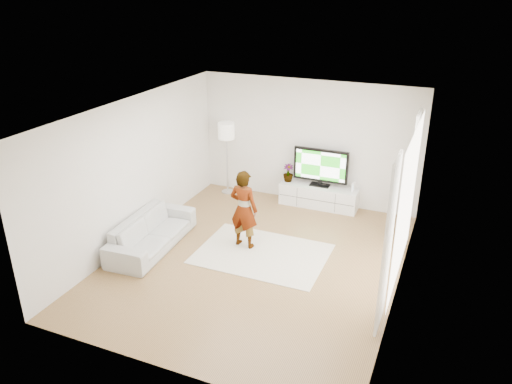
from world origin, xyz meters
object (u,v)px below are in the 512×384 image
at_px(player, 244,209).
at_px(floor_lamp, 226,134).
at_px(media_console, 319,196).
at_px(television, 321,166).
at_px(sofa, 152,232).
at_px(rug, 262,254).

bearing_deg(player, floor_lamp, -51.77).
relative_size(media_console, floor_lamp, 1.02).
height_order(media_console, television, television).
bearing_deg(sofa, floor_lamp, -6.43).
xyz_separation_m(television, rug, (-0.37, -2.52, -0.95)).
distance_m(player, floor_lamp, 2.77).
relative_size(media_console, rug, 0.74).
height_order(media_console, rug, media_console).
bearing_deg(player, rug, 165.19).
bearing_deg(rug, floor_lamp, 127.83).
bearing_deg(sofa, rug, -78.28).
bearing_deg(media_console, player, -109.15).
height_order(television, sofa, television).
xyz_separation_m(player, floor_lamp, (-1.45, 2.26, 0.68)).
bearing_deg(media_console, rug, -98.41).
height_order(media_console, sofa, sofa).
xyz_separation_m(rug, player, (-0.44, 0.16, 0.77)).
bearing_deg(floor_lamp, television, 2.35).
distance_m(television, player, 2.50).
bearing_deg(rug, television, 81.68).
xyz_separation_m(media_console, floor_lamp, (-2.25, -0.06, 1.21)).
height_order(rug, sofa, sofa).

